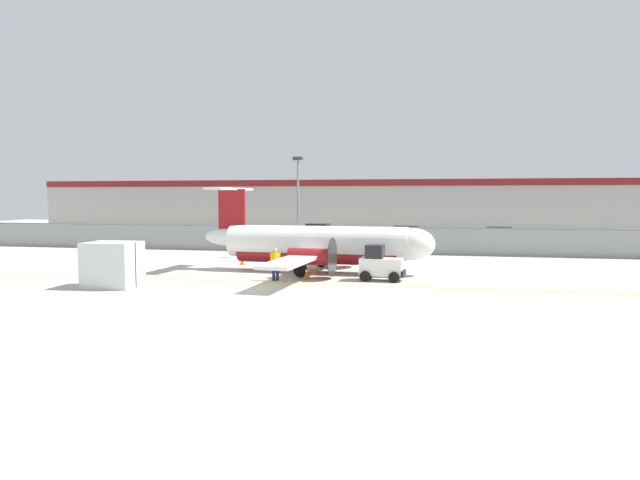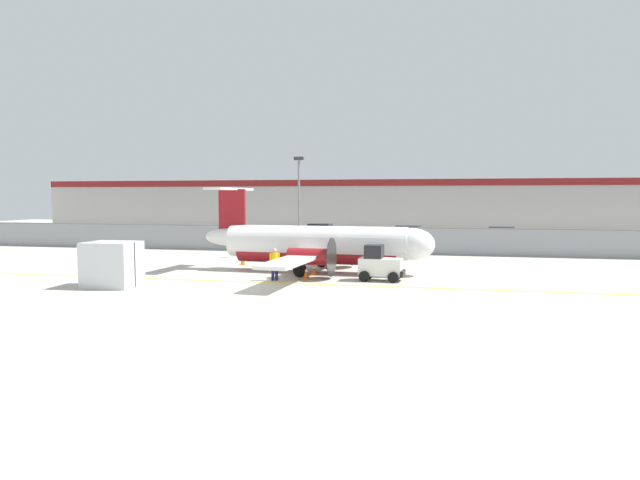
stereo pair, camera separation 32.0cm
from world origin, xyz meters
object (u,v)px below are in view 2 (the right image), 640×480
at_px(commuter_airplane, 320,245).
at_px(parked_car_3, 503,236).
at_px(ground_crew_worker, 275,262).
at_px(parked_car_0, 211,234).
at_px(baggage_tug, 380,264).
at_px(apron_light_pole, 299,198).
at_px(parked_car_1, 321,231).
at_px(traffic_cone_far_left, 314,270).
at_px(traffic_cone_near_left, 306,273).
at_px(cargo_container, 112,264).
at_px(traffic_cone_near_right, 243,260).
at_px(parked_car_2, 409,234).

relative_size(commuter_airplane, parked_car_3, 3.71).
relative_size(ground_crew_worker, parked_car_0, 0.40).
distance_m(commuter_airplane, baggage_tug, 4.63).
relative_size(baggage_tug, apron_light_pole, 0.33).
bearing_deg(apron_light_pole, parked_car_3, 40.62).
bearing_deg(parked_car_1, baggage_tug, -66.39).
bearing_deg(commuter_airplane, apron_light_pole, 116.08).
xyz_separation_m(baggage_tug, traffic_cone_far_left, (-3.83, 1.32, -0.54)).
relative_size(parked_car_3, apron_light_pole, 0.60).
distance_m(traffic_cone_near_left, parked_car_0, 25.00).
bearing_deg(traffic_cone_near_left, parked_car_3, 62.73).
bearing_deg(cargo_container, traffic_cone_near_right, 71.00).
height_order(baggage_tug, parked_car_2, baggage_tug).
relative_size(cargo_container, parked_car_1, 0.57).
distance_m(commuter_airplane, parked_car_3, 24.55).
height_order(cargo_container, traffic_cone_near_left, cargo_container).
distance_m(baggage_tug, parked_car_3, 25.36).
distance_m(cargo_container, traffic_cone_far_left, 10.67).
relative_size(traffic_cone_near_left, traffic_cone_far_left, 1.00).
distance_m(parked_car_1, apron_light_pole, 16.19).
xyz_separation_m(ground_crew_worker, traffic_cone_near_left, (1.44, 1.11, -0.64)).
distance_m(baggage_tug, traffic_cone_near_left, 3.98).
relative_size(traffic_cone_far_left, parked_car_1, 0.15).
bearing_deg(traffic_cone_near_right, ground_crew_worker, -57.24).
relative_size(traffic_cone_near_right, parked_car_0, 0.15).
height_order(commuter_airplane, traffic_cone_far_left, commuter_airplane).
bearing_deg(commuter_airplane, ground_crew_worker, -109.94).
bearing_deg(ground_crew_worker, parked_car_3, 118.71).
relative_size(ground_crew_worker, parked_car_1, 0.39).
xyz_separation_m(commuter_airplane, parked_car_2, (3.85, 21.36, -0.71)).
relative_size(cargo_container, apron_light_pole, 0.34).
bearing_deg(parked_car_2, ground_crew_worker, -95.42).
xyz_separation_m(ground_crew_worker, apron_light_pole, (-1.72, 11.78, 3.35)).
xyz_separation_m(ground_crew_worker, traffic_cone_near_right, (-4.08, 6.33, -0.64)).
bearing_deg(parked_car_0, traffic_cone_near_right, -62.19).
bearing_deg(traffic_cone_near_right, parked_car_0, 119.84).
bearing_deg(commuter_airplane, traffic_cone_near_right, 159.19).
bearing_deg(ground_crew_worker, baggage_tug, 69.61).
height_order(cargo_container, parked_car_0, cargo_container).
bearing_deg(traffic_cone_near_left, apron_light_pole, 106.47).
height_order(ground_crew_worker, apron_light_pole, apron_light_pole).
bearing_deg(parked_car_3, apron_light_pole, -134.23).
bearing_deg(parked_car_1, commuter_airplane, -72.82).
relative_size(cargo_container, parked_car_2, 0.56).
xyz_separation_m(parked_car_1, parked_car_3, (17.27, -2.43, 0.00)).
bearing_deg(ground_crew_worker, traffic_cone_near_left, 95.11).
height_order(traffic_cone_near_right, traffic_cone_far_left, same).
xyz_separation_m(commuter_airplane, baggage_tug, (3.75, -2.62, -0.75)).
distance_m(traffic_cone_near_left, traffic_cone_near_right, 7.60).
bearing_deg(traffic_cone_near_right, cargo_container, -107.14).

